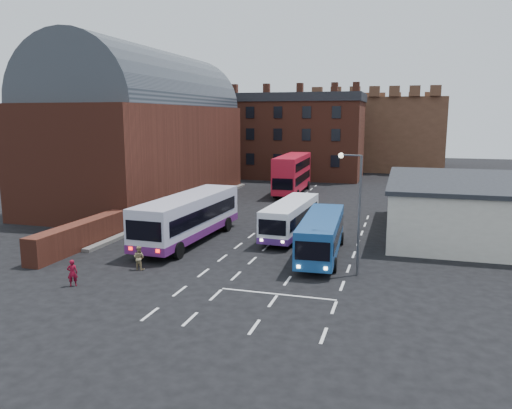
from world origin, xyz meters
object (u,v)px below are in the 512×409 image
(bus_blue, at_px, (321,233))
(bus_white_inbound, at_px, (291,216))
(street_lamp, at_px, (356,203))
(pedestrian_beige, at_px, (139,258))
(pedestrian_red, at_px, (72,273))
(bus_white_outbound, at_px, (189,215))
(bus_red_double, at_px, (292,173))

(bus_blue, bearing_deg, bus_white_inbound, -61.79)
(bus_white_inbound, distance_m, street_lamp, 10.26)
(street_lamp, distance_m, pedestrian_beige, 13.01)
(pedestrian_red, bearing_deg, bus_white_inbound, -153.59)
(bus_white_outbound, relative_size, pedestrian_red, 8.47)
(bus_white_inbound, height_order, street_lamp, street_lamp)
(bus_white_outbound, xyz_separation_m, bus_blue, (9.82, -1.35, -0.41))
(street_lamp, relative_size, pedestrian_beige, 4.84)
(bus_white_outbound, xyz_separation_m, bus_red_double, (2.26, 24.42, 0.41))
(bus_white_outbound, bearing_deg, street_lamp, -17.77)
(bus_white_outbound, bearing_deg, pedestrian_red, -98.14)
(bus_white_outbound, relative_size, bus_red_double, 1.09)
(bus_white_inbound, relative_size, pedestrian_beige, 6.74)
(bus_red_double, bearing_deg, street_lamp, 107.23)
(bus_white_outbound, xyz_separation_m, pedestrian_red, (-1.99, -10.73, -1.24))
(street_lamp, bearing_deg, pedestrian_beige, -167.93)
(bus_red_double, xyz_separation_m, street_lamp, (9.92, -28.89, 1.80))
(bus_white_inbound, bearing_deg, bus_blue, 124.02)
(street_lamp, relative_size, pedestrian_red, 4.76)
(bus_white_outbound, xyz_separation_m, street_lamp, (12.19, -4.47, 2.21))
(bus_blue, relative_size, street_lamp, 1.41)
(bus_blue, bearing_deg, pedestrian_beige, 26.86)
(bus_white_outbound, bearing_deg, bus_white_inbound, 31.86)
(pedestrian_beige, bearing_deg, bus_white_inbound, -115.18)
(bus_blue, height_order, bus_red_double, bus_red_double)
(bus_red_double, xyz_separation_m, pedestrian_red, (-4.25, -35.15, -1.66))
(bus_red_double, height_order, pedestrian_beige, bus_red_double)
(bus_blue, xyz_separation_m, bus_red_double, (-7.56, 25.77, 0.83))
(bus_white_inbound, distance_m, bus_blue, 6.01)
(bus_white_outbound, height_order, bus_white_inbound, bus_white_outbound)
(street_lamp, bearing_deg, bus_blue, 127.19)
(pedestrian_beige, bearing_deg, bus_red_double, -87.56)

